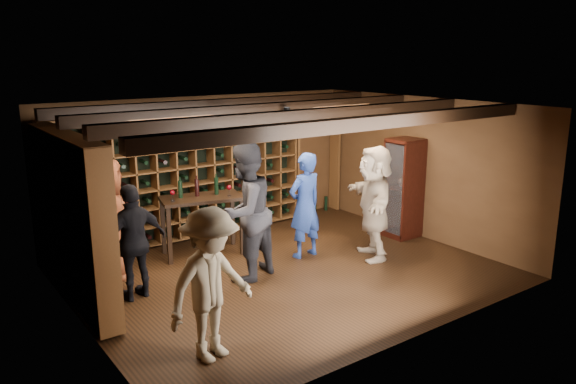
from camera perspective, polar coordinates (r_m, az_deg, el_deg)
ground at (r=8.59m, az=-0.17°, el=-8.16°), size 6.00×6.00×0.00m
room_shell at (r=8.04m, az=-0.40°, el=8.15°), size 6.00×6.00×6.00m
wine_rack_back at (r=9.93m, az=-10.55°, el=1.61°), size 4.65×0.30×2.20m
wine_rack_left at (r=7.79m, az=-21.09°, el=-2.51°), size 0.30×2.65×2.20m
crate_shelf at (r=11.38m, az=2.86°, el=5.53°), size 1.20×0.32×2.07m
display_cabinet at (r=10.21m, az=11.62°, el=0.19°), size 0.55×0.50×1.75m
man_blue_shirt at (r=8.99m, az=1.73°, el=-1.36°), size 0.65×0.45×1.72m
man_grey_suit at (r=8.09m, az=-4.35°, el=-2.06°), size 1.18×1.05×2.01m
guest_red_floral at (r=8.53m, az=-17.74°, el=-2.70°), size 0.76×0.98×1.77m
guest_woman_black at (r=7.75m, az=-15.35°, el=-4.93°), size 0.97×0.52×1.58m
guest_khaki at (r=6.07m, az=-7.85°, el=-9.33°), size 1.21×0.86×1.69m
guest_beige at (r=9.05m, az=8.74°, el=-1.04°), size 1.31×1.74×1.83m
tasting_table at (r=9.20m, az=-8.79°, el=-1.22°), size 1.41×0.93×1.26m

